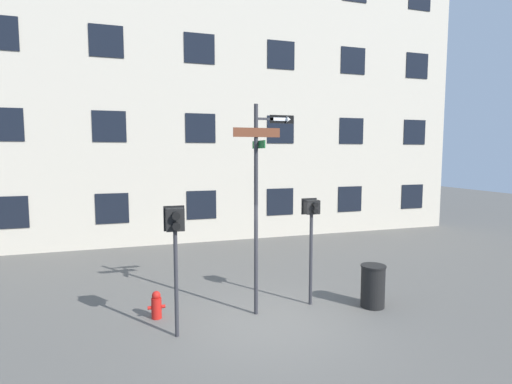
% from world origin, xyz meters
% --- Properties ---
extents(ground_plane, '(60.00, 60.00, 0.00)m').
position_xyz_m(ground_plane, '(0.00, 0.00, 0.00)').
color(ground_plane, '#595651').
extents(building_facade, '(24.00, 0.64, 12.38)m').
position_xyz_m(building_facade, '(-0.00, 8.57, 6.19)').
color(building_facade, beige).
rests_on(building_facade, ground_plane).
extents(street_sign_pole, '(1.40, 0.85, 4.71)m').
position_xyz_m(street_sign_pole, '(-0.05, 0.60, 2.81)').
color(street_sign_pole, '#2D2D33').
rests_on(street_sign_pole, ground_plane).
extents(pedestrian_signal_left, '(0.41, 0.40, 2.62)m').
position_xyz_m(pedestrian_signal_left, '(-1.96, 0.01, 2.09)').
color(pedestrian_signal_left, '#2D2D33').
rests_on(pedestrian_signal_left, ground_plane).
extents(pedestrian_signal_right, '(0.39, 0.40, 2.57)m').
position_xyz_m(pedestrian_signal_right, '(1.32, 0.76, 2.01)').
color(pedestrian_signal_right, '#2D2D33').
rests_on(pedestrian_signal_right, ground_plane).
extents(fire_hydrant, '(0.38, 0.22, 0.62)m').
position_xyz_m(fire_hydrant, '(-2.29, 1.04, 0.30)').
color(fire_hydrant, red).
rests_on(fire_hydrant, ground_plane).
extents(trash_bin, '(0.59, 0.59, 1.01)m').
position_xyz_m(trash_bin, '(2.66, 0.17, 0.51)').
color(trash_bin, black).
rests_on(trash_bin, ground_plane).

